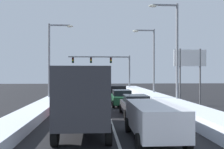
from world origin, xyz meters
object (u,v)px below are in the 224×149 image
at_px(box_truck_center_lane_nearest, 84,96).
at_px(street_lamp_right_near, 173,47).
at_px(sedan_charcoal_right_lane_second, 135,105).
at_px(street_lamp_right_mid, 151,58).
at_px(roadside_sign_right, 190,64).
at_px(suv_black_right_lane_fourth, 116,91).
at_px(suv_red_center_lane_second, 87,99).
at_px(traffic_light_gantry, 108,64).
at_px(sedan_green_right_lane_third, 121,98).
at_px(suv_tan_center_lane_fourth, 91,89).
at_px(suv_navy_center_lane_third, 89,93).
at_px(suv_white_right_lane_nearest, 154,118).
at_px(street_lamp_left_mid, 52,56).

height_order(box_truck_center_lane_nearest, street_lamp_right_near, street_lamp_right_near).
height_order(sedan_charcoal_right_lane_second, street_lamp_right_mid, street_lamp_right_mid).
bearing_deg(sedan_charcoal_right_lane_second, roadside_sign_right, 42.88).
bearing_deg(suv_black_right_lane_fourth, box_truck_center_lane_nearest, -99.92).
height_order(box_truck_center_lane_nearest, street_lamp_right_mid, street_lamp_right_mid).
bearing_deg(box_truck_center_lane_nearest, roadside_sign_right, 48.29).
relative_size(suv_red_center_lane_second, traffic_light_gantry, 0.46).
height_order(sedan_green_right_lane_third, suv_tan_center_lane_fourth, suv_tan_center_lane_fourth).
bearing_deg(sedan_green_right_lane_third, traffic_light_gantry, 91.00).
bearing_deg(suv_red_center_lane_second, street_lamp_right_mid, 51.33).
bearing_deg(sedan_charcoal_right_lane_second, traffic_light_gantry, 91.68).
height_order(suv_navy_center_lane_third, roadside_sign_right, roadside_sign_right).
distance_m(suv_white_right_lane_nearest, street_lamp_right_mid, 19.23).
relative_size(box_truck_center_lane_nearest, roadside_sign_right, 1.31).
relative_size(sedan_charcoal_right_lane_second, traffic_light_gantry, 0.42).
relative_size(sedan_green_right_lane_third, suv_tan_center_lane_fourth, 0.92).
bearing_deg(suv_red_center_lane_second, suv_white_right_lane_nearest, -70.13).
height_order(box_truck_center_lane_nearest, traffic_light_gantry, traffic_light_gantry).
relative_size(suv_white_right_lane_nearest, suv_tan_center_lane_fourth, 1.00).
distance_m(sedan_green_right_lane_third, street_lamp_right_near, 6.81).
distance_m(box_truck_center_lane_nearest, street_lamp_right_near, 12.10).
bearing_deg(suv_tan_center_lane_fourth, box_truck_center_lane_nearest, -89.94).
xyz_separation_m(sedan_green_right_lane_third, street_lamp_left_mid, (-7.03, 2.99, 4.22)).
distance_m(sedan_charcoal_right_lane_second, suv_tan_center_lane_fourth, 16.88).
distance_m(street_lamp_right_mid, roadside_sign_right, 6.33).
relative_size(traffic_light_gantry, street_lamp_right_near, 1.15).
xyz_separation_m(suv_red_center_lane_second, street_lamp_left_mid, (-3.83, 6.56, 3.97)).
distance_m(sedan_charcoal_right_lane_second, traffic_light_gantry, 25.57).
relative_size(suv_black_right_lane_fourth, suv_tan_center_lane_fourth, 1.00).
height_order(sedan_green_right_lane_third, box_truck_center_lane_nearest, box_truck_center_lane_nearest).
xyz_separation_m(street_lamp_right_near, street_lamp_right_mid, (-0.27, 7.84, -0.47)).
xyz_separation_m(box_truck_center_lane_nearest, suv_tan_center_lane_fourth, (-0.02, 21.64, -0.88)).
relative_size(suv_white_right_lane_nearest, street_lamp_right_mid, 0.59).
bearing_deg(suv_tan_center_lane_fourth, street_lamp_right_mid, -34.55).
distance_m(street_lamp_right_mid, street_lamp_left_mid, 11.43).
relative_size(traffic_light_gantry, street_lamp_right_mid, 1.27).
bearing_deg(sedan_charcoal_right_lane_second, suv_tan_center_lane_fourth, 102.02).
bearing_deg(traffic_light_gantry, street_lamp_right_mid, -72.06).
height_order(street_lamp_right_mid, roadside_sign_right, street_lamp_right_mid).
height_order(suv_tan_center_lane_fourth, traffic_light_gantry, traffic_light_gantry).
xyz_separation_m(sedan_charcoal_right_lane_second, suv_black_right_lane_fourth, (-0.42, 12.42, 0.25)).
distance_m(suv_red_center_lane_second, street_lamp_right_near, 8.88).
distance_m(suv_tan_center_lane_fourth, street_lamp_left_mid, 9.38).
bearing_deg(roadside_sign_right, box_truck_center_lane_nearest, -131.71).
relative_size(suv_white_right_lane_nearest, box_truck_center_lane_nearest, 0.68).
relative_size(suv_white_right_lane_nearest, street_lamp_left_mid, 0.59).
bearing_deg(street_lamp_left_mid, suv_white_right_lane_nearest, -65.61).
height_order(sedan_charcoal_right_lane_second, roadside_sign_right, roadside_sign_right).
height_order(suv_white_right_lane_nearest, street_lamp_left_mid, street_lamp_left_mid).
bearing_deg(roadside_sign_right, traffic_light_gantry, 109.91).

